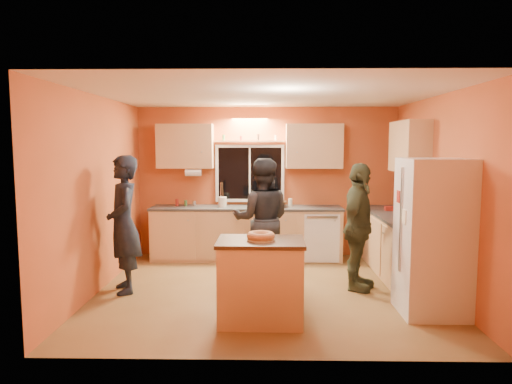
{
  "coord_description": "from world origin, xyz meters",
  "views": [
    {
      "loc": [
        -0.04,
        -5.97,
        1.96
      ],
      "look_at": [
        -0.16,
        0.4,
        1.29
      ],
      "focal_mm": 32.0,
      "sensor_mm": 36.0,
      "label": 1
    }
  ],
  "objects_px": {
    "island": "(261,280)",
    "person_right": "(358,227)",
    "person_center": "(262,219)",
    "person_left": "(124,224)",
    "refrigerator": "(433,237)"
  },
  "relations": [
    {
      "from": "person_left",
      "to": "person_center",
      "type": "height_order",
      "value": "person_left"
    },
    {
      "from": "refrigerator",
      "to": "island",
      "type": "distance_m",
      "value": 2.04
    },
    {
      "from": "person_center",
      "to": "person_right",
      "type": "distance_m",
      "value": 1.37
    },
    {
      "from": "person_right",
      "to": "person_left",
      "type": "bearing_deg",
      "value": 116.61
    },
    {
      "from": "person_center",
      "to": "refrigerator",
      "type": "bearing_deg",
      "value": 147.79
    },
    {
      "from": "refrigerator",
      "to": "person_left",
      "type": "bearing_deg",
      "value": 169.15
    },
    {
      "from": "person_right",
      "to": "island",
      "type": "bearing_deg",
      "value": 155.71
    },
    {
      "from": "island",
      "to": "person_right",
      "type": "height_order",
      "value": "person_right"
    },
    {
      "from": "person_center",
      "to": "person_right",
      "type": "height_order",
      "value": "person_center"
    },
    {
      "from": "person_center",
      "to": "person_right",
      "type": "xyz_separation_m",
      "value": [
        1.3,
        -0.44,
        -0.02
      ]
    },
    {
      "from": "refrigerator",
      "to": "person_right",
      "type": "bearing_deg",
      "value": 127.57
    },
    {
      "from": "refrigerator",
      "to": "person_center",
      "type": "bearing_deg",
      "value": 146.32
    },
    {
      "from": "refrigerator",
      "to": "person_left",
      "type": "xyz_separation_m",
      "value": [
        -3.79,
        0.73,
        0.01
      ]
    },
    {
      "from": "island",
      "to": "person_left",
      "type": "xyz_separation_m",
      "value": [
        -1.82,
        1.01,
        0.44
      ]
    },
    {
      "from": "island",
      "to": "person_right",
      "type": "relative_size",
      "value": 0.56
    }
  ]
}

